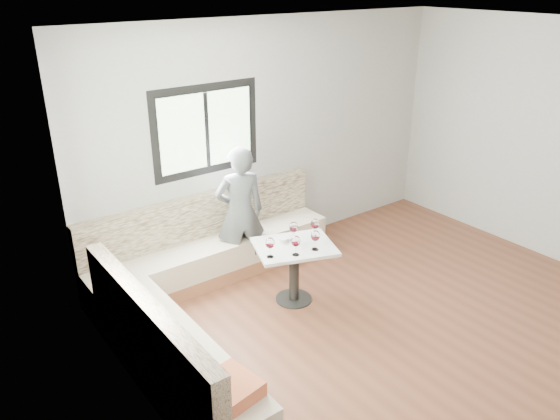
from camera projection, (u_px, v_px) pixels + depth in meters
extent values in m
cube|color=brown|center=(426.00, 337.00, 5.24)|extent=(5.00, 5.00, 0.01)
cube|color=white|center=(466.00, 33.00, 4.12)|extent=(5.00, 5.00, 0.01)
cube|color=#B7B7B2|center=(273.00, 138.00, 6.52)|extent=(5.00, 0.01, 2.80)
cube|color=#B7B7B2|center=(182.00, 299.00, 3.31)|extent=(0.01, 5.00, 2.80)
cube|color=black|center=(206.00, 130.00, 5.92)|extent=(1.30, 0.02, 1.00)
cube|color=black|center=(122.00, 213.00, 3.88)|extent=(0.02, 1.30, 1.00)
cube|color=#945939|center=(214.00, 270.00, 6.27)|extent=(2.90, 0.55, 0.16)
cube|color=beige|center=(213.00, 253.00, 6.18)|extent=(2.90, 0.55, 0.29)
cube|color=beige|center=(202.00, 215.00, 6.17)|extent=(2.90, 0.14, 0.50)
cube|color=#945939|center=(177.00, 378.00, 4.60)|extent=(0.55, 2.25, 0.16)
cube|color=beige|center=(175.00, 357.00, 4.51)|extent=(0.55, 2.25, 0.29)
cube|color=beige|center=(147.00, 326.00, 4.24)|extent=(0.14, 2.25, 0.50)
cube|color=#B85737|center=(229.00, 389.00, 3.87)|extent=(0.44, 0.44, 0.12)
cylinder|color=black|center=(294.00, 299.00, 5.85)|extent=(0.39, 0.39, 0.02)
cylinder|color=black|center=(294.00, 274.00, 5.73)|extent=(0.11, 0.11, 0.62)
cube|color=silver|center=(294.00, 247.00, 5.60)|extent=(0.96, 0.85, 0.04)
imported|color=#484C4E|center=(240.00, 212.00, 6.08)|extent=(0.64, 0.51, 1.53)
cylinder|color=white|center=(283.00, 239.00, 5.66)|extent=(0.11, 0.11, 0.04)
sphere|color=black|center=(284.00, 238.00, 5.67)|extent=(0.02, 0.02, 0.02)
sphere|color=black|center=(282.00, 238.00, 5.66)|extent=(0.02, 0.02, 0.02)
sphere|color=black|center=(284.00, 239.00, 5.65)|extent=(0.02, 0.02, 0.02)
cylinder|color=white|center=(270.00, 257.00, 5.36)|extent=(0.07, 0.07, 0.01)
cylinder|color=white|center=(270.00, 252.00, 5.34)|extent=(0.01, 0.01, 0.09)
ellipsoid|color=white|center=(270.00, 243.00, 5.30)|extent=(0.09, 0.09, 0.11)
cylinder|color=#4E020D|center=(270.00, 246.00, 5.31)|extent=(0.06, 0.06, 0.02)
cylinder|color=white|center=(296.00, 255.00, 5.40)|extent=(0.07, 0.07, 0.01)
cylinder|color=white|center=(296.00, 250.00, 5.38)|extent=(0.01, 0.01, 0.09)
ellipsoid|color=white|center=(296.00, 241.00, 5.34)|extent=(0.09, 0.09, 0.11)
cylinder|color=#4E020D|center=(296.00, 244.00, 5.35)|extent=(0.06, 0.06, 0.02)
cylinder|color=white|center=(315.00, 249.00, 5.50)|extent=(0.07, 0.07, 0.01)
cylinder|color=white|center=(315.00, 245.00, 5.48)|extent=(0.01, 0.01, 0.09)
ellipsoid|color=white|center=(315.00, 236.00, 5.44)|extent=(0.09, 0.09, 0.11)
cylinder|color=#4E020D|center=(315.00, 238.00, 5.46)|extent=(0.06, 0.06, 0.02)
cylinder|color=white|center=(294.00, 240.00, 5.69)|extent=(0.07, 0.07, 0.01)
cylinder|color=white|center=(294.00, 236.00, 5.67)|extent=(0.01, 0.01, 0.09)
ellipsoid|color=white|center=(294.00, 227.00, 5.63)|extent=(0.09, 0.09, 0.11)
cylinder|color=#4E020D|center=(294.00, 230.00, 5.64)|extent=(0.06, 0.06, 0.02)
cylinder|color=white|center=(315.00, 237.00, 5.76)|extent=(0.07, 0.07, 0.01)
cylinder|color=white|center=(315.00, 233.00, 5.74)|extent=(0.01, 0.01, 0.09)
ellipsoid|color=white|center=(315.00, 224.00, 5.70)|extent=(0.09, 0.09, 0.11)
cylinder|color=#4E020D|center=(315.00, 226.00, 5.71)|extent=(0.06, 0.06, 0.02)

